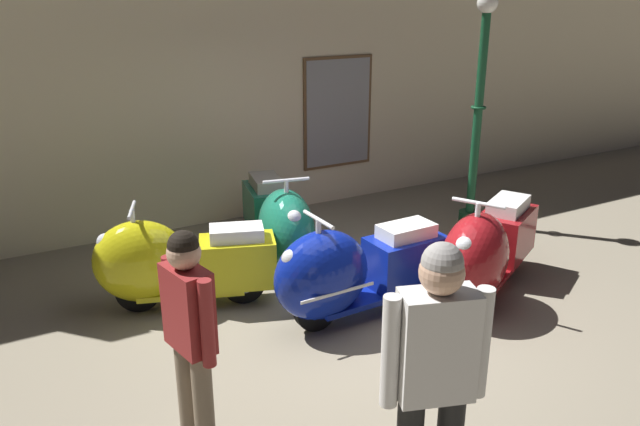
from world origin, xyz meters
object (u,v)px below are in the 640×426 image
object	(u,v)px
scooter_1	(280,223)
visitor_0	(190,329)
lamppost	(478,114)
visitor_1	(434,372)
scooter_0	(171,263)
scooter_3	(485,251)
scooter_2	(348,272)

from	to	relation	value
scooter_1	visitor_0	world-z (taller)	visitor_0
scooter_1	lamppost	xyz separation A→B (m)	(2.76, -0.04, 0.98)
lamppost	visitor_1	xyz separation A→B (m)	(-3.60, -3.66, -0.46)
scooter_1	lamppost	size ratio (longest dim) A/B	0.64
scooter_1	visitor_1	distance (m)	3.83
scooter_0	scooter_1	xyz separation A→B (m)	(1.35, 0.41, 0.03)
scooter_3	visitor_0	bearing A→B (deg)	-15.44
visitor_1	scooter_3	bearing A→B (deg)	-30.18
scooter_0	lamppost	size ratio (longest dim) A/B	0.61
scooter_2	scooter_1	bearing A→B (deg)	-91.27
visitor_0	scooter_0	bearing A→B (deg)	66.29
scooter_0	lamppost	distance (m)	4.25
lamppost	scooter_1	bearing A→B (deg)	179.19
scooter_0	scooter_2	bearing A→B (deg)	162.14
scooter_0	visitor_1	distance (m)	3.37
scooter_3	lamppost	distance (m)	2.35
scooter_1	visitor_1	size ratio (longest dim) A/B	1.06
visitor_0	visitor_1	bearing A→B (deg)	-64.15
scooter_3	visitor_1	distance (m)	3.05
lamppost	visitor_1	distance (m)	5.15
scooter_1	scooter_3	xyz separation A→B (m)	(1.43, -1.72, 0.01)
scooter_1	visitor_1	xyz separation A→B (m)	(-0.84, -3.70, 0.52)
scooter_1	scooter_3	bearing A→B (deg)	51.52
lamppost	visitor_0	xyz separation A→B (m)	(-4.55, -2.41, -0.56)
lamppost	visitor_1	world-z (taller)	lamppost
scooter_2	visitor_1	world-z (taller)	visitor_1
scooter_1	scooter_2	size ratio (longest dim) A/B	1.05
scooter_1	scooter_2	distance (m)	1.44
scooter_3	visitor_0	distance (m)	3.33
scooter_2	scooter_3	distance (m)	1.44
scooter_1	scooter_3	distance (m)	2.23
scooter_0	lamppost	bearing A→B (deg)	-155.60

